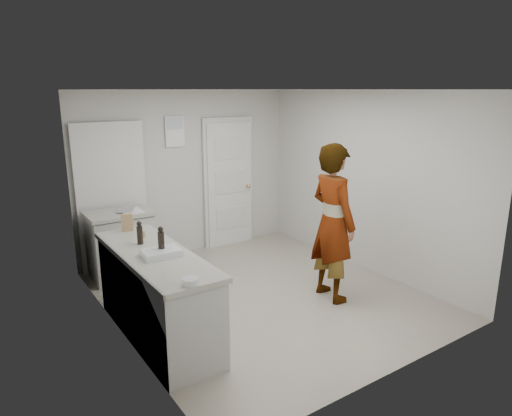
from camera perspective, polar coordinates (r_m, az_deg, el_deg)
ground at (r=5.83m, az=0.72°, el=-10.80°), size 4.00×4.00×0.00m
room_shell at (r=7.04m, az=-9.54°, el=2.29°), size 4.00×4.00×4.00m
main_counter at (r=4.87m, az=-12.27°, el=-10.95°), size 0.64×1.96×0.93m
side_counter at (r=6.47m, az=-16.50°, el=-4.70°), size 0.84×0.61×0.93m
person at (r=5.53m, az=9.56°, el=-1.85°), size 0.50×0.73×1.91m
cake_mix_box at (r=5.43m, az=-15.81°, el=-1.75°), size 0.13×0.08×0.20m
spice_jar at (r=5.16m, az=-13.90°, el=-3.18°), size 0.05×0.05×0.07m
oil_cruet_a at (r=4.93m, az=-14.33°, el=-3.07°), size 0.06×0.06×0.25m
oil_cruet_b at (r=4.56m, az=-11.78°, el=-4.08°), size 0.06×0.06×0.29m
baking_dish at (r=4.57m, az=-11.77°, el=-5.52°), size 0.38×0.28×0.06m
egg_bowl at (r=3.88m, az=-8.17°, el=-9.05°), size 0.14×0.14×0.05m
papers at (r=6.31m, az=-15.32°, el=-0.34°), size 0.27×0.34×0.01m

